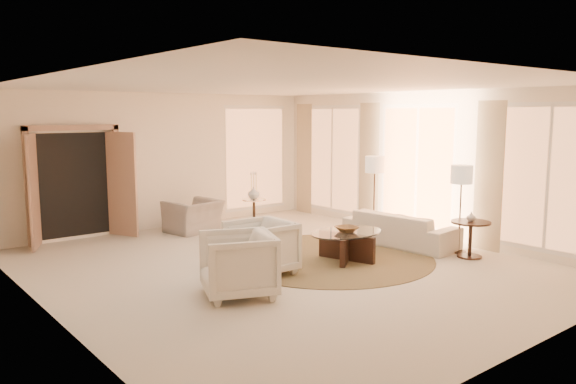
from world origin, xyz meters
TOP-DOWN VIEW (x-y plane):
  - room at (0.00, 0.00)m, footprint 7.04×8.04m
  - windows_right at (3.45, 0.10)m, footprint 0.10×6.40m
  - window_back_corner at (2.30, 3.95)m, footprint 1.70×0.10m
  - curtains_right at (3.40, 1.00)m, footprint 0.06×5.20m
  - french_doors at (-1.90, 3.82)m, footprint 1.95×0.66m
  - area_rug at (0.90, -0.04)m, footprint 4.03×4.03m
  - sofa at (2.54, -0.20)m, footprint 1.01×2.14m
  - armchair_left at (-0.52, -0.10)m, footprint 0.85×0.90m
  - armchair_right at (-1.37, -0.74)m, footprint 1.13×1.16m
  - accent_chair at (0.18, 3.18)m, footprint 1.09×0.82m
  - coffee_table at (1.00, -0.37)m, footprint 1.64×1.64m
  - end_table at (2.75, -1.51)m, footprint 0.65×0.65m
  - side_table at (1.46, 2.85)m, footprint 0.51×0.51m
  - floor_lamp_near at (2.90, 0.78)m, footprint 0.37×0.37m
  - floor_lamp_far at (2.90, -1.19)m, footprint 0.37×0.37m
  - bowl at (1.00, -0.37)m, footprint 0.39×0.39m
  - end_vase at (2.75, -1.51)m, footprint 0.18×0.18m
  - side_vase at (1.46, 2.85)m, footprint 0.27×0.27m

SIDE VIEW (x-z plane):
  - area_rug at x=0.90m, z-range 0.00..0.01m
  - coffee_table at x=1.00m, z-range 0.06..0.54m
  - sofa at x=2.54m, z-range 0.00..0.61m
  - side_table at x=1.46m, z-range 0.06..0.65m
  - end_table at x=2.75m, z-range 0.11..0.72m
  - accent_chair at x=0.18m, z-range 0.00..0.86m
  - armchair_left at x=-0.52m, z-range 0.00..0.89m
  - armchair_right at x=-1.37m, z-range 0.00..0.93m
  - bowl at x=1.00m, z-range 0.48..0.57m
  - end_vase at x=2.75m, z-range 0.60..0.76m
  - side_vase at x=1.46m, z-range 0.59..0.85m
  - french_doors at x=-1.90m, z-range -0.01..2.15m
  - floor_lamp_far at x=2.90m, z-range 0.53..2.04m
  - curtains_right at x=3.40m, z-range 0.00..2.60m
  - floor_lamp_near at x=2.90m, z-range 0.54..2.09m
  - windows_right at x=3.45m, z-range 0.15..2.55m
  - window_back_corner at x=2.30m, z-range 0.15..2.55m
  - room at x=0.00m, z-range -0.02..2.81m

